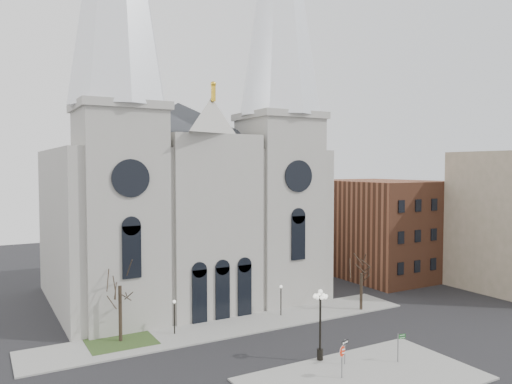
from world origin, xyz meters
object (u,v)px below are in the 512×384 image
stop_sign (342,355)px  globe_lamp (320,316)px  one_way_sign (345,347)px  street_name_sign (399,345)px

stop_sign → globe_lamp: size_ratio=0.43×
stop_sign → globe_lamp: 4.18m
one_way_sign → street_name_sign: 4.53m
globe_lamp → street_name_sign: size_ratio=2.51×
stop_sign → one_way_sign: size_ratio=1.23×
globe_lamp → street_name_sign: bearing=-33.1°
one_way_sign → street_name_sign: street_name_sign is taller
stop_sign → globe_lamp: (0.69, 3.66, 1.91)m
globe_lamp → street_name_sign: globe_lamp is taller
stop_sign → one_way_sign: 2.73m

